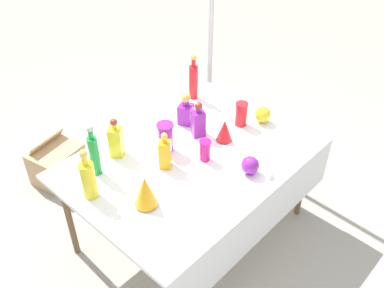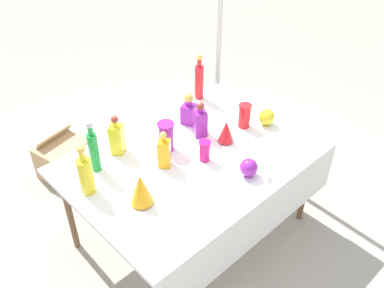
{
  "view_description": "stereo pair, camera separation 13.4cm",
  "coord_description": "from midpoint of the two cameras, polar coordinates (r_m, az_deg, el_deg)",
  "views": [
    {
      "loc": [
        -1.63,
        -1.53,
        2.58
      ],
      "look_at": [
        0.0,
        0.0,
        0.86
      ],
      "focal_mm": 40.0,
      "sensor_mm": 36.0,
      "label": 1
    },
    {
      "loc": [
        -1.54,
        -1.62,
        2.58
      ],
      "look_at": [
        0.0,
        0.0,
        0.86
      ],
      "focal_mm": 40.0,
      "sensor_mm": 36.0,
      "label": 2
    }
  ],
  "objects": [
    {
      "name": "slender_vase_2",
      "position": [
        3.13,
        5.38,
        4.07
      ],
      "size": [
        0.09,
        0.09,
        0.18
      ],
      "color": "red",
      "rests_on": "display_table"
    },
    {
      "name": "square_decanter_1",
      "position": [
        3.13,
        -2.07,
        4.46
      ],
      "size": [
        0.13,
        0.13,
        0.25
      ],
      "color": "purple",
      "rests_on": "display_table"
    },
    {
      "name": "tall_bottle_1",
      "position": [
        2.73,
        -14.29,
        -1.27
      ],
      "size": [
        0.06,
        0.06,
        0.37
      ],
      "color": "#198C38",
      "rests_on": "display_table"
    },
    {
      "name": "slender_vase_1",
      "position": [
        2.8,
        0.38,
        -0.78
      ],
      "size": [
        0.08,
        0.08,
        0.15
      ],
      "color": "#C61972",
      "rests_on": "display_table"
    },
    {
      "name": "round_bowl_1",
      "position": [
        3.19,
        8.24,
        3.88
      ],
      "size": [
        0.12,
        0.12,
        0.13
      ],
      "color": "yellow",
      "rests_on": "display_table"
    },
    {
      "name": "square_decanter_3",
      "position": [
        2.87,
        -11.41,
        0.43
      ],
      "size": [
        0.12,
        0.12,
        0.29
      ],
      "color": "yellow",
      "rests_on": "display_table"
    },
    {
      "name": "ground_plane",
      "position": [
        3.41,
        -1.15,
        -11.54
      ],
      "size": [
        40.0,
        40.0,
        0.0
      ],
      "primitive_type": "plane",
      "color": "#A0998C"
    },
    {
      "name": "round_bowl_0",
      "position": [
        2.72,
        6.37,
        -2.85
      ],
      "size": [
        0.12,
        0.12,
        0.13
      ],
      "color": "purple",
      "rests_on": "display_table"
    },
    {
      "name": "fluted_vase_0",
      "position": [
        2.49,
        -7.79,
        -6.27
      ],
      "size": [
        0.14,
        0.14,
        0.21
      ],
      "color": "orange",
      "rests_on": "display_table"
    },
    {
      "name": "fluted_vase_1",
      "position": [
        2.97,
        3.07,
        1.84
      ],
      "size": [
        0.11,
        0.11,
        0.17
      ],
      "color": "red",
      "rests_on": "display_table"
    },
    {
      "name": "slender_vase_0",
      "position": [
        2.87,
        -4.88,
        0.97
      ],
      "size": [
        0.12,
        0.12,
        0.21
      ],
      "color": "purple",
      "rests_on": "display_table"
    },
    {
      "name": "square_decanter_0",
      "position": [
        2.74,
        -5.01,
        -1.24
      ],
      "size": [
        0.11,
        0.11,
        0.27
      ],
      "color": "orange",
      "rests_on": "display_table"
    },
    {
      "name": "tall_bottle_0",
      "position": [
        3.41,
        -0.93,
        8.52
      ],
      "size": [
        0.07,
        0.07,
        0.38
      ],
      "color": "red",
      "rests_on": "display_table"
    },
    {
      "name": "canopy_pole",
      "position": [
        3.79,
        1.39,
        12.27
      ],
      "size": [
        0.18,
        0.18,
        2.43
      ],
      "color": "silver",
      "rests_on": "ground"
    },
    {
      "name": "square_decanter_2",
      "position": [
        3.0,
        -0.44,
        3.02
      ],
      "size": [
        0.12,
        0.12,
        0.27
      ],
      "color": "purple",
      "rests_on": "display_table"
    },
    {
      "name": "cardboard_box_behind_left",
      "position": [
        3.94,
        -18.45,
        -2.56
      ],
      "size": [
        0.46,
        0.41,
        0.4
      ],
      "color": "tan",
      "rests_on": "ground"
    },
    {
      "name": "display_table",
      "position": [
        2.89,
        -0.68,
        -2.89
      ],
      "size": [
        1.65,
        1.19,
        0.76
      ],
      "color": "white",
      "rests_on": "ground"
    },
    {
      "name": "price_tag_left",
      "position": [
        2.73,
        9.17,
        -4.27
      ],
      "size": [
        0.05,
        0.02,
        0.04
      ],
      "primitive_type": "cube",
      "rotation": [
        -0.21,
        0.0,
        -0.03
      ],
      "color": "white",
      "rests_on": "display_table"
    },
    {
      "name": "tall_bottle_2",
      "position": [
        2.59,
        -15.14,
        -4.43
      ],
      "size": [
        0.09,
        0.09,
        0.35
      ],
      "color": "yellow",
      "rests_on": "display_table"
    }
  ]
}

